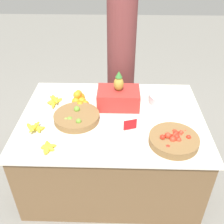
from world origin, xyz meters
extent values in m
plane|color=gray|center=(0.00, 0.00, 0.00)|extent=(12.00, 12.00, 0.00)
cube|color=brown|center=(0.00, 0.00, 0.35)|extent=(1.53, 1.13, 0.70)
cube|color=silver|center=(0.00, 0.00, 0.71)|extent=(1.59, 1.18, 0.01)
cylinder|color=olive|center=(-0.30, -0.06, 0.75)|extent=(0.39, 0.39, 0.06)
sphere|color=#6BA333|center=(-0.33, 0.01, 0.74)|extent=(0.04, 0.04, 0.04)
sphere|color=#7AB238|center=(-0.34, -0.08, 0.74)|extent=(0.05, 0.05, 0.05)
sphere|color=#6BA333|center=(-0.30, 0.01, 0.78)|extent=(0.05, 0.05, 0.05)
sphere|color=#6BA333|center=(-0.25, 0.06, 0.75)|extent=(0.04, 0.04, 0.04)
sphere|color=#6BA333|center=(-0.27, -0.16, 0.78)|extent=(0.05, 0.05, 0.05)
sphere|color=#6BA333|center=(-0.29, -0.04, 0.75)|extent=(0.05, 0.05, 0.05)
sphere|color=#89BC42|center=(-0.38, -0.12, 0.76)|extent=(0.04, 0.04, 0.04)
sphere|color=#6BA333|center=(-0.28, -0.18, 0.75)|extent=(0.05, 0.05, 0.05)
sphere|color=#6BA333|center=(-0.35, -0.11, 0.76)|extent=(0.05, 0.05, 0.05)
sphere|color=#7AB238|center=(-0.36, 0.00, 0.75)|extent=(0.04, 0.04, 0.04)
cylinder|color=olive|center=(0.48, -0.33, 0.75)|extent=(0.38, 0.38, 0.06)
sphere|color=red|center=(0.43, -0.33, 0.79)|extent=(0.05, 0.05, 0.05)
sphere|color=red|center=(0.54, -0.27, 0.77)|extent=(0.04, 0.04, 0.04)
sphere|color=red|center=(0.42, -0.43, 0.76)|extent=(0.04, 0.04, 0.04)
sphere|color=red|center=(0.53, -0.30, 0.76)|extent=(0.04, 0.04, 0.04)
sphere|color=red|center=(0.48, -0.33, 0.79)|extent=(0.04, 0.04, 0.04)
sphere|color=red|center=(0.50, -0.36, 0.78)|extent=(0.04, 0.04, 0.04)
sphere|color=red|center=(0.46, -0.36, 0.78)|extent=(0.05, 0.05, 0.05)
sphere|color=red|center=(0.50, -0.28, 0.77)|extent=(0.05, 0.05, 0.05)
sphere|color=red|center=(0.47, -0.32, 0.77)|extent=(0.04, 0.04, 0.04)
sphere|color=red|center=(0.49, -0.26, 0.76)|extent=(0.05, 0.05, 0.05)
sphere|color=red|center=(0.58, -0.25, 0.76)|extent=(0.04, 0.04, 0.04)
sphere|color=red|center=(0.39, -0.35, 0.79)|extent=(0.04, 0.04, 0.04)
sphere|color=red|center=(0.58, -0.33, 0.78)|extent=(0.04, 0.04, 0.04)
sphere|color=red|center=(0.55, -0.24, 0.75)|extent=(0.05, 0.05, 0.05)
sphere|color=red|center=(0.47, -0.34, 0.76)|extent=(0.04, 0.04, 0.04)
sphere|color=red|center=(0.49, -0.34, 0.79)|extent=(0.05, 0.05, 0.05)
sphere|color=orange|center=(-0.29, 0.12, 0.75)|extent=(0.07, 0.07, 0.07)
sphere|color=orange|center=(-0.34, 0.18, 0.75)|extent=(0.08, 0.08, 0.08)
sphere|color=orange|center=(-0.30, 0.26, 0.75)|extent=(0.08, 0.08, 0.08)
sphere|color=orange|center=(-0.30, 0.20, 0.75)|extent=(0.07, 0.07, 0.07)
sphere|color=orange|center=(-0.28, 0.19, 0.75)|extent=(0.07, 0.07, 0.07)
sphere|color=orange|center=(-0.25, 0.15, 0.75)|extent=(0.07, 0.07, 0.07)
sphere|color=orange|center=(-0.33, 0.21, 0.80)|extent=(0.07, 0.07, 0.07)
sphere|color=orange|center=(-0.32, 0.25, 0.80)|extent=(0.07, 0.07, 0.07)
cylinder|color=silver|center=(0.50, 0.26, 0.76)|extent=(0.33, 0.33, 0.08)
cube|color=red|center=(0.15, -0.17, 0.76)|extent=(0.11, 0.04, 0.09)
cube|color=#B22D28|center=(0.05, 0.18, 0.80)|extent=(0.38, 0.26, 0.16)
ellipsoid|color=#B28E38|center=(0.05, 0.18, 0.94)|extent=(0.09, 0.09, 0.13)
cone|color=#387A33|center=(0.05, 0.18, 1.04)|extent=(0.06, 0.06, 0.06)
ellipsoid|color=yellow|center=(-0.56, 0.22, 0.73)|extent=(0.06, 0.11, 0.03)
ellipsoid|color=yellow|center=(-0.56, 0.22, 0.73)|extent=(0.08, 0.14, 0.03)
ellipsoid|color=yellow|center=(-0.53, 0.20, 0.73)|extent=(0.10, 0.13, 0.03)
ellipsoid|color=yellow|center=(-0.56, 0.21, 0.73)|extent=(0.12, 0.09, 0.03)
ellipsoid|color=yellow|center=(-0.55, 0.16, 0.73)|extent=(0.05, 0.14, 0.03)
ellipsoid|color=yellow|center=(-0.54, 0.21, 0.76)|extent=(0.10, 0.15, 0.03)
ellipsoid|color=yellow|center=(-0.56, 0.21, 0.75)|extent=(0.11, 0.12, 0.03)
ellipsoid|color=yellow|center=(-0.46, -0.43, 0.73)|extent=(0.11, 0.08, 0.04)
ellipsoid|color=yellow|center=(-0.46, -0.41, 0.73)|extent=(0.12, 0.06, 0.03)
ellipsoid|color=yellow|center=(-0.48, -0.42, 0.73)|extent=(0.05, 0.15, 0.03)
ellipsoid|color=yellow|center=(-0.46, -0.43, 0.73)|extent=(0.04, 0.12, 0.03)
ellipsoid|color=yellow|center=(-0.60, -0.20, 0.73)|extent=(0.12, 0.07, 0.03)
ellipsoid|color=yellow|center=(-0.61, -0.19, 0.73)|extent=(0.12, 0.08, 0.03)
ellipsoid|color=yellow|center=(-0.60, -0.19, 0.73)|extent=(0.10, 0.14, 0.03)
ellipsoid|color=yellow|center=(-0.65, -0.22, 0.76)|extent=(0.10, 0.11, 0.03)
ellipsoid|color=yellow|center=(-0.62, -0.21, 0.75)|extent=(0.07, 0.15, 0.03)
cylinder|color=brown|center=(0.08, 0.99, 0.79)|extent=(0.32, 0.32, 1.57)
camera|label=1|loc=(0.05, -1.84, 2.07)|focal=42.00mm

